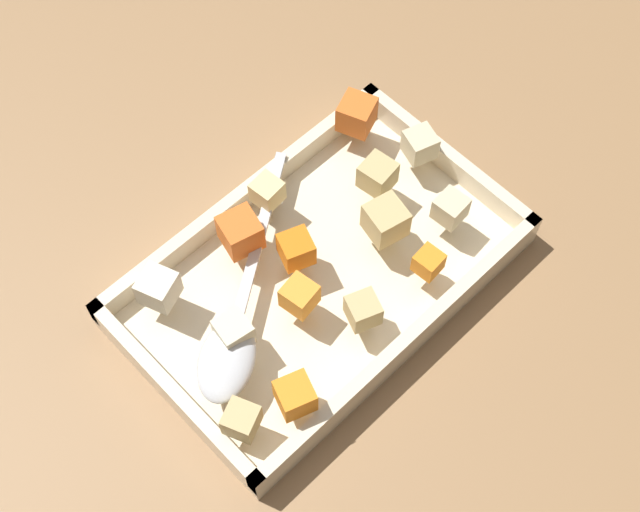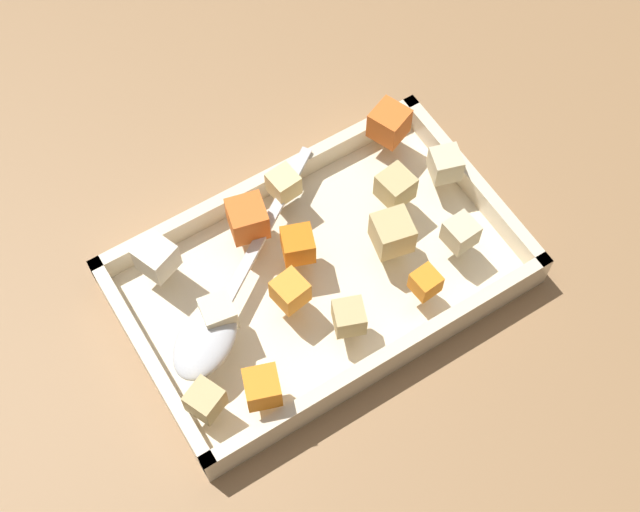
# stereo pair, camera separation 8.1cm
# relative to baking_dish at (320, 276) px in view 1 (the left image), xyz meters

# --- Properties ---
(ground_plane) EXTENTS (4.00, 4.00, 0.00)m
(ground_plane) POSITION_rel_baking_dish_xyz_m (0.01, -0.02, -0.01)
(ground_plane) COLOR #936D47
(baking_dish) EXTENTS (0.36, 0.23, 0.04)m
(baking_dish) POSITION_rel_baking_dish_xyz_m (0.00, 0.00, 0.00)
(baking_dish) COLOR beige
(baking_dish) RESTS_ON ground_plane
(carrot_chunk_back_center) EXTENTS (0.04, 0.04, 0.03)m
(carrot_chunk_back_center) POSITION_rel_baking_dish_xyz_m (-0.11, -0.08, 0.04)
(carrot_chunk_back_center) COLOR orange
(carrot_chunk_back_center) RESTS_ON baking_dish
(carrot_chunk_corner_ne) EXTENTS (0.04, 0.04, 0.03)m
(carrot_chunk_corner_ne) POSITION_rel_baking_dish_xyz_m (-0.04, 0.07, 0.05)
(carrot_chunk_corner_ne) COLOR orange
(carrot_chunk_corner_ne) RESTS_ON baking_dish
(carrot_chunk_near_left) EXTENTS (0.03, 0.03, 0.03)m
(carrot_chunk_near_left) POSITION_rel_baking_dish_xyz_m (-0.04, -0.02, 0.04)
(carrot_chunk_near_left) COLOR orange
(carrot_chunk_near_left) RESTS_ON baking_dish
(carrot_chunk_corner_nw) EXTENTS (0.02, 0.02, 0.02)m
(carrot_chunk_corner_nw) POSITION_rel_baking_dish_xyz_m (0.06, -0.07, 0.04)
(carrot_chunk_corner_nw) COLOR orange
(carrot_chunk_corner_nw) RESTS_ON baking_dish
(carrot_chunk_near_spoon) EXTENTS (0.04, 0.04, 0.03)m
(carrot_chunk_near_spoon) POSITION_rel_baking_dish_xyz_m (-0.01, 0.02, 0.04)
(carrot_chunk_near_spoon) COLOR orange
(carrot_chunk_near_spoon) RESTS_ON baking_dish
(carrot_chunk_corner_se) EXTENTS (0.04, 0.04, 0.03)m
(carrot_chunk_corner_se) POSITION_rel_baking_dish_xyz_m (0.13, 0.09, 0.05)
(carrot_chunk_corner_se) COLOR orange
(carrot_chunk_corner_se) RESTS_ON baking_dish
(potato_chunk_far_right) EXTENTS (0.04, 0.04, 0.03)m
(potato_chunk_far_right) POSITION_rel_baking_dish_xyz_m (0.07, -0.02, 0.05)
(potato_chunk_far_right) COLOR tan
(potato_chunk_far_right) RESTS_ON baking_dish
(potato_chunk_rim_edge) EXTENTS (0.03, 0.03, 0.03)m
(potato_chunk_rim_edge) POSITION_rel_baking_dish_xyz_m (0.12, -0.05, 0.04)
(potato_chunk_rim_edge) COLOR beige
(potato_chunk_rim_edge) RESTS_ON baking_dish
(potato_chunk_far_left) EXTENTS (0.03, 0.03, 0.03)m
(potato_chunk_far_left) POSITION_rel_baking_dish_xyz_m (-0.11, -0.00, 0.04)
(potato_chunk_far_left) COLOR beige
(potato_chunk_far_left) RESTS_ON baking_dish
(potato_chunk_heap_top) EXTENTS (0.03, 0.03, 0.03)m
(potato_chunk_heap_top) POSITION_rel_baking_dish_xyz_m (0.15, 0.02, 0.04)
(potato_chunk_heap_top) COLOR beige
(potato_chunk_heap_top) RESTS_ON baking_dish
(potato_chunk_mid_right) EXTENTS (0.03, 0.03, 0.03)m
(potato_chunk_mid_right) POSITION_rel_baking_dish_xyz_m (0.01, 0.08, 0.04)
(potato_chunk_mid_right) COLOR #E0CC89
(potato_chunk_mid_right) RESTS_ON baking_dish
(potato_chunk_corner_sw) EXTENTS (0.03, 0.03, 0.03)m
(potato_chunk_corner_sw) POSITION_rel_baking_dish_xyz_m (0.10, 0.02, 0.04)
(potato_chunk_corner_sw) COLOR tan
(potato_chunk_corner_sw) RESTS_ON baking_dish
(potato_chunk_center) EXTENTS (0.03, 0.03, 0.03)m
(potato_chunk_center) POSITION_rel_baking_dish_xyz_m (-0.01, -0.07, 0.04)
(potato_chunk_center) COLOR tan
(potato_chunk_center) RESTS_ON baking_dish
(potato_chunk_front_center) EXTENTS (0.03, 0.03, 0.03)m
(potato_chunk_front_center) POSITION_rel_baking_dish_xyz_m (-0.15, -0.07, 0.04)
(potato_chunk_front_center) COLOR tan
(potato_chunk_front_center) RESTS_ON baking_dish
(parsnip_chunk_mid_left) EXTENTS (0.04, 0.04, 0.03)m
(parsnip_chunk_mid_left) POSITION_rel_baking_dish_xyz_m (-0.13, 0.07, 0.04)
(parsnip_chunk_mid_left) COLOR silver
(parsnip_chunk_mid_left) RESTS_ON baking_dish
(serving_spoon) EXTENTS (0.23, 0.17, 0.02)m
(serving_spoon) POSITION_rel_baking_dish_xyz_m (-0.12, -0.01, 0.04)
(serving_spoon) COLOR silver
(serving_spoon) RESTS_ON baking_dish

